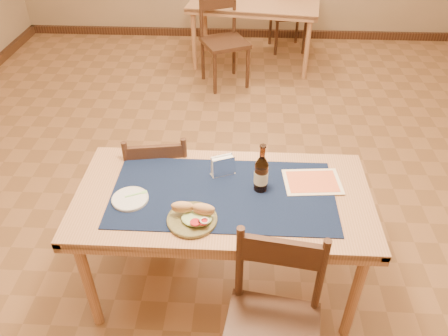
{
  "coord_description": "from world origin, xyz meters",
  "views": [
    {
      "loc": [
        0.1,
        -2.58,
        2.3
      ],
      "look_at": [
        0.0,
        -0.7,
        0.85
      ],
      "focal_mm": 35.0,
      "sensor_mm": 36.0,
      "label": 1
    }
  ],
  "objects_px": {
    "chair_main_near": "(273,326)",
    "main_table": "(223,205)",
    "beer_bottle": "(261,174)",
    "napkin_holder": "(223,166)",
    "chair_main_far": "(160,181)",
    "back_table": "(254,9)",
    "sandwich_plate": "(193,217)"
  },
  "relations": [
    {
      "from": "main_table",
      "to": "back_table",
      "type": "relative_size",
      "value": 1.02
    },
    {
      "from": "back_table",
      "to": "chair_main_far",
      "type": "xyz_separation_m",
      "value": [
        -0.62,
        -2.93,
        -0.21
      ]
    },
    {
      "from": "beer_bottle",
      "to": "napkin_holder",
      "type": "distance_m",
      "value": 0.25
    },
    {
      "from": "chair_main_far",
      "to": "beer_bottle",
      "type": "height_order",
      "value": "beer_bottle"
    },
    {
      "from": "main_table",
      "to": "chair_main_near",
      "type": "distance_m",
      "value": 0.69
    },
    {
      "from": "chair_main_near",
      "to": "beer_bottle",
      "type": "height_order",
      "value": "beer_bottle"
    },
    {
      "from": "chair_main_near",
      "to": "main_table",
      "type": "bearing_deg",
      "value": 113.04
    },
    {
      "from": "back_table",
      "to": "beer_bottle",
      "type": "relative_size",
      "value": 5.44
    },
    {
      "from": "back_table",
      "to": "napkin_holder",
      "type": "height_order",
      "value": "napkin_holder"
    },
    {
      "from": "beer_bottle",
      "to": "back_table",
      "type": "bearing_deg",
      "value": 90.39
    },
    {
      "from": "beer_bottle",
      "to": "chair_main_far",
      "type": "bearing_deg",
      "value": 148.19
    },
    {
      "from": "chair_main_near",
      "to": "sandwich_plate",
      "type": "height_order",
      "value": "chair_main_near"
    },
    {
      "from": "sandwich_plate",
      "to": "back_table",
      "type": "bearing_deg",
      "value": 85.0
    },
    {
      "from": "back_table",
      "to": "beer_bottle",
      "type": "distance_m",
      "value": 3.34
    },
    {
      "from": "napkin_holder",
      "to": "beer_bottle",
      "type": "bearing_deg",
      "value": -29.35
    },
    {
      "from": "chair_main_far",
      "to": "sandwich_plate",
      "type": "height_order",
      "value": "chair_main_far"
    },
    {
      "from": "back_table",
      "to": "chair_main_far",
      "type": "relative_size",
      "value": 1.79
    },
    {
      "from": "sandwich_plate",
      "to": "chair_main_near",
      "type": "bearing_deg",
      "value": -45.16
    },
    {
      "from": "sandwich_plate",
      "to": "beer_bottle",
      "type": "xyz_separation_m",
      "value": [
        0.34,
        0.26,
        0.08
      ]
    },
    {
      "from": "chair_main_far",
      "to": "sandwich_plate",
      "type": "relative_size",
      "value": 3.44
    },
    {
      "from": "napkin_holder",
      "to": "back_table",
      "type": "bearing_deg",
      "value": 86.65
    },
    {
      "from": "beer_bottle",
      "to": "napkin_holder",
      "type": "height_order",
      "value": "beer_bottle"
    },
    {
      "from": "main_table",
      "to": "chair_main_far",
      "type": "relative_size",
      "value": 1.83
    },
    {
      "from": "chair_main_far",
      "to": "beer_bottle",
      "type": "xyz_separation_m",
      "value": [
        0.65,
        -0.4,
        0.41
      ]
    },
    {
      "from": "back_table",
      "to": "beer_bottle",
      "type": "xyz_separation_m",
      "value": [
        0.02,
        -3.33,
        0.19
      ]
    },
    {
      "from": "chair_main_near",
      "to": "sandwich_plate",
      "type": "relative_size",
      "value": 3.69
    },
    {
      "from": "chair_main_far",
      "to": "sandwich_plate",
      "type": "distance_m",
      "value": 0.8
    },
    {
      "from": "chair_main_far",
      "to": "napkin_holder",
      "type": "relative_size",
      "value": 6.05
    },
    {
      "from": "chair_main_near",
      "to": "napkin_holder",
      "type": "relative_size",
      "value": 6.5
    },
    {
      "from": "main_table",
      "to": "napkin_holder",
      "type": "distance_m",
      "value": 0.22
    },
    {
      "from": "chair_main_far",
      "to": "back_table",
      "type": "bearing_deg",
      "value": 78.0
    },
    {
      "from": "chair_main_far",
      "to": "beer_bottle",
      "type": "bearing_deg",
      "value": -31.81
    }
  ]
}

